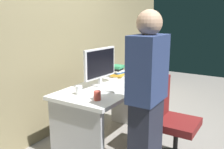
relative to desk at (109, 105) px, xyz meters
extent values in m
plane|color=gray|center=(0.00, 0.00, -0.52)|extent=(9.00, 9.00, 0.00)
cube|color=#8C7F5B|center=(0.00, 0.84, 0.98)|extent=(6.40, 0.10, 3.00)
cube|color=white|center=(0.00, 0.00, 0.22)|extent=(1.40, 0.76, 0.04)
cube|color=#B2B2B7|center=(-0.64, 0.00, -0.16)|extent=(0.06, 0.68, 0.71)
cube|color=#B2B2B7|center=(0.64, 0.00, -0.16)|extent=(0.06, 0.68, 0.71)
cylinder|color=black|center=(0.01, -0.85, -0.29)|extent=(0.05, 0.05, 0.39)
cube|color=maroon|center=(0.01, -0.85, -0.06)|extent=(0.44, 0.44, 0.08)
cube|color=maroon|center=(0.01, -0.66, 0.20)|extent=(0.40, 0.06, 0.44)
cube|color=#262838|center=(-0.50, -0.72, -0.09)|extent=(0.34, 0.20, 0.85)
cube|color=navy|center=(-0.50, -0.72, 0.62)|extent=(0.40, 0.24, 0.58)
sphere|color=tan|center=(-0.50, -0.72, 1.01)|extent=(0.22, 0.22, 0.22)
cube|color=silver|center=(-0.02, 0.11, 0.25)|extent=(0.21, 0.16, 0.02)
cube|color=silver|center=(-0.02, 0.11, 0.29)|extent=(0.04, 0.03, 0.08)
cube|color=silver|center=(-0.02, 0.11, 0.51)|extent=(0.54, 0.08, 0.36)
cube|color=black|center=(-0.02, 0.09, 0.51)|extent=(0.50, 0.05, 0.32)
cube|color=white|center=(0.00, -0.15, 0.25)|extent=(0.43, 0.13, 0.02)
ellipsoid|color=white|center=(0.30, -0.15, 0.25)|extent=(0.06, 0.10, 0.03)
cylinder|color=#D84C3F|center=(-0.50, -0.18, 0.28)|extent=(0.07, 0.07, 0.09)
cylinder|color=silver|center=(-0.45, 0.09, 0.29)|extent=(0.07, 0.07, 0.10)
cube|color=beige|center=(0.47, 0.15, 0.25)|extent=(0.22, 0.18, 0.02)
cube|color=gold|center=(0.47, 0.14, 0.27)|extent=(0.22, 0.18, 0.03)
cube|color=#3359A5|center=(0.47, 0.15, 0.30)|extent=(0.18, 0.17, 0.02)
cube|color=white|center=(0.46, 0.15, 0.32)|extent=(0.20, 0.18, 0.02)
cube|color=black|center=(0.46, 0.15, 0.35)|extent=(0.17, 0.14, 0.03)
cube|color=#338C59|center=(0.46, 0.15, 0.38)|extent=(0.19, 0.16, 0.03)
camera|label=1|loc=(-2.49, -1.59, 1.08)|focal=40.81mm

